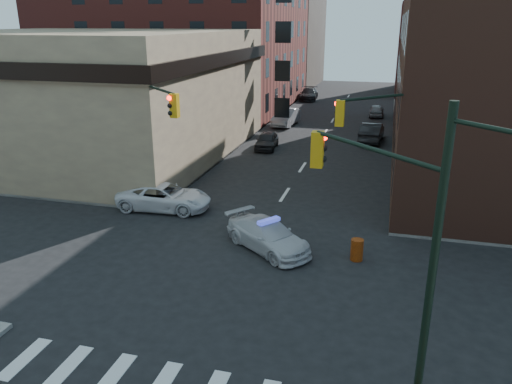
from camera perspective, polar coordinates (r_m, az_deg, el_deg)
The scene contains 26 objects.
ground at distance 20.47m, azimuth -2.56°, elevation -9.27°, with size 140.00×140.00×0.00m, color black.
sidewalk_nw at distance 58.30m, azimuth -14.71°, elevation 8.87°, with size 34.00×54.50×0.15m, color gray.
bank_building at distance 40.85m, azimuth -18.97°, elevation 10.68°, with size 22.00×22.00×9.00m, color tan.
apartment_block at distance 62.06m, azimuth -8.34°, elevation 20.93°, with size 25.00×25.00×24.00m, color maroon.
commercial_row_ne at distance 40.45m, azimuth 26.37°, elevation 13.28°, with size 14.00×34.00×14.00m, color #4D2A1F.
filler_nw at distance 82.06m, azimuth -0.21°, elevation 17.80°, with size 20.00×18.00×16.00m, color brown.
filler_ne at distance 75.73m, azimuth 22.19°, elevation 14.85°, with size 16.00×16.00×12.00m, color maroon.
signal_pole_se at distance 12.71m, azimuth 16.04°, elevation -5.32°, with size 5.40×5.27×8.00m.
signal_pole_nw at distance 25.78m, azimuth -11.65°, elevation 6.62°, with size 3.58×3.67×8.00m.
signal_pole_ne at distance 23.14m, azimuth 15.39°, elevation 4.94°, with size 3.67×3.58×8.00m.
tree_ne_near at distance 43.65m, azimuth 17.71°, elevation 9.94°, with size 3.00×3.00×4.85m.
tree_ne_far at distance 51.58m, azimuth 17.43°, elevation 11.23°, with size 3.00×3.00×4.85m.
police_car at distance 22.22m, azimuth 1.37°, elevation -4.99°, with size 1.85×4.55×1.32m, color silver.
pickup at distance 27.32m, azimuth -10.43°, elevation -0.55°, with size 2.31×5.02×1.39m, color white.
parked_car_wnear at distance 39.98m, azimuth 1.24°, elevation 5.93°, with size 1.56×3.89×1.32m, color black.
parked_car_wfar at distance 49.17m, azimuth 3.47°, elevation 8.54°, with size 1.71×4.89×1.61m, color gray.
parked_car_wdeep at distance 65.88m, azimuth 6.04°, elevation 11.08°, with size 2.10×5.16×1.50m, color black.
parked_car_enear at distance 43.46m, azimuth 13.07°, elevation 6.68°, with size 1.69×4.83×1.59m, color black.
parked_car_efar at distance 55.37m, azimuth 13.62°, elevation 9.05°, with size 1.51×3.75×1.28m, color gray.
pedestrian_a at distance 29.29m, azimuth -17.59°, elevation 0.74°, with size 0.59×0.39×1.62m, color black.
pedestrian_b at distance 32.31m, azimuth -17.37°, elevation 2.40°, with size 0.77×0.60×1.59m, color black.
pedestrian_c at distance 30.70m, azimuth -19.77°, elevation 1.35°, with size 0.97×0.40×1.65m, color black.
barrel_road at distance 21.75m, azimuth 11.46°, elevation -6.49°, with size 0.53×0.53×0.94m, color #D15D09.
barrel_bank at distance 27.86m, azimuth -8.98°, elevation -0.61°, with size 0.51×0.51×0.92m, color red.
barricade_nw_a at distance 29.26m, azimuth -12.82°, elevation 0.45°, with size 1.26×0.63×0.94m, color red, non-canonical shape.
barricade_nw_b at distance 31.99m, azimuth -19.01°, elevation 1.42°, with size 1.21×0.60×0.90m, color #D53D0A, non-canonical shape.
Camera 1 is at (5.54, -17.17, 9.68)m, focal length 35.00 mm.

